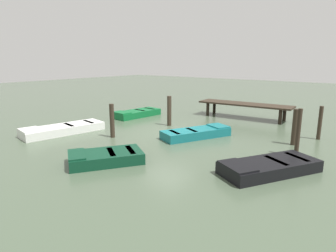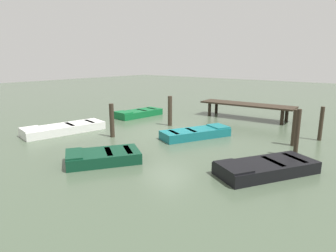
# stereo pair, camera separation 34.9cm
# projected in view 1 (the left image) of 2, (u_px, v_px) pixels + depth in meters

# --- Properties ---
(ground_plane) EXTENTS (80.00, 80.00, 0.00)m
(ground_plane) POSITION_uv_depth(u_px,v_px,m) (168.00, 133.00, 15.03)
(ground_plane) COLOR #475642
(dock_segment) EXTENTS (5.92, 1.80, 0.95)m
(dock_segment) POSITION_uv_depth(u_px,v_px,m) (245.00, 105.00, 18.53)
(dock_segment) COLOR #33281E
(dock_segment) RESTS_ON ground_plane
(rowboat_white) EXTENTS (2.03, 4.20, 0.46)m
(rowboat_white) POSITION_uv_depth(u_px,v_px,m) (63.00, 129.00, 14.86)
(rowboat_white) COLOR silver
(rowboat_white) RESTS_ON ground_plane
(rowboat_teal) EXTENTS (2.45, 3.55, 0.46)m
(rowboat_teal) POSITION_uv_depth(u_px,v_px,m) (196.00, 133.00, 14.10)
(rowboat_teal) COLOR #14666B
(rowboat_teal) RESTS_ON ground_plane
(rowboat_green) EXTENTS (1.56, 3.31, 0.46)m
(rowboat_green) POSITION_uv_depth(u_px,v_px,m) (137.00, 113.00, 19.17)
(rowboat_green) COLOR #0F602D
(rowboat_green) RESTS_ON ground_plane
(rowboat_dark_green) EXTENTS (2.59, 2.95, 0.46)m
(rowboat_dark_green) POSITION_uv_depth(u_px,v_px,m) (105.00, 157.00, 10.64)
(rowboat_dark_green) COLOR #0C3823
(rowboat_dark_green) RESTS_ON ground_plane
(rowboat_black) EXTENTS (2.82, 3.59, 0.46)m
(rowboat_black) POSITION_uv_depth(u_px,v_px,m) (269.00, 167.00, 9.69)
(rowboat_black) COLOR black
(rowboat_black) RESTS_ON ground_plane
(mooring_piling_far_left) EXTENTS (0.17, 0.17, 1.87)m
(mooring_piling_far_left) POSITION_uv_depth(u_px,v_px,m) (298.00, 133.00, 11.24)
(mooring_piling_far_left) COLOR #33281E
(mooring_piling_far_left) RESTS_ON ground_plane
(mooring_piling_center) EXTENTS (0.23, 0.23, 1.60)m
(mooring_piling_center) POSITION_uv_depth(u_px,v_px,m) (295.00, 127.00, 12.74)
(mooring_piling_center) COLOR #33281E
(mooring_piling_center) RESTS_ON ground_plane
(mooring_piling_mid_left) EXTENTS (0.18, 0.18, 1.58)m
(mooring_piling_mid_left) POSITION_uv_depth(u_px,v_px,m) (320.00, 123.00, 13.61)
(mooring_piling_mid_left) COLOR #33281E
(mooring_piling_mid_left) RESTS_ON ground_plane
(mooring_piling_near_left) EXTENTS (0.22, 0.22, 1.63)m
(mooring_piling_near_left) POSITION_uv_depth(u_px,v_px,m) (112.00, 121.00, 13.97)
(mooring_piling_near_left) COLOR #33281E
(mooring_piling_near_left) RESTS_ON ground_plane
(mooring_piling_near_right) EXTENTS (0.24, 0.24, 1.68)m
(mooring_piling_near_right) POSITION_uv_depth(u_px,v_px,m) (169.00, 111.00, 16.46)
(mooring_piling_near_right) COLOR #33281E
(mooring_piling_near_right) RESTS_ON ground_plane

